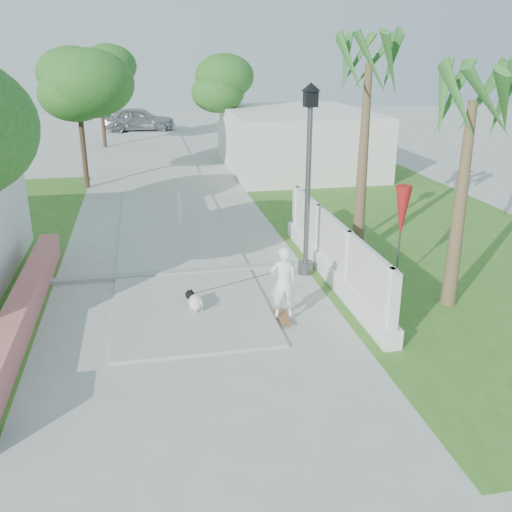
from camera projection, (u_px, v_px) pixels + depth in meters
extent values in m
plane|color=#B7B7B2|center=(216.00, 426.00, 8.22)|extent=(90.00, 90.00, 0.00)
cube|color=#B7B7B2|center=(160.00, 165.00, 26.65)|extent=(3.20, 36.00, 0.06)
cube|color=#999993|center=(184.00, 272.00, 13.74)|extent=(6.50, 0.25, 0.10)
cube|color=#376A21|center=(415.00, 232.00, 16.88)|extent=(8.00, 20.00, 0.01)
cube|color=#DC7471|center=(23.00, 309.00, 11.20)|extent=(0.45, 8.00, 0.60)
cube|color=white|center=(332.00, 271.00, 13.39)|extent=(0.35, 7.00, 0.40)
cube|color=white|center=(333.00, 241.00, 13.13)|extent=(0.10, 7.00, 1.10)
cube|color=white|center=(390.00, 307.00, 10.25)|extent=(0.14, 0.14, 1.50)
cube|color=white|center=(348.00, 264.00, 12.28)|extent=(0.14, 0.14, 1.50)
cube|color=white|center=(318.00, 234.00, 14.30)|extent=(0.14, 0.14, 1.50)
cube|color=white|center=(297.00, 213.00, 16.15)|extent=(0.14, 0.14, 1.50)
cube|color=silver|center=(296.00, 140.00, 25.47)|extent=(6.00, 8.00, 2.60)
cylinder|color=#59595E|center=(305.00, 267.00, 13.77)|extent=(0.36, 0.36, 0.30)
cylinder|color=#59595E|center=(308.00, 193.00, 13.14)|extent=(0.12, 0.12, 4.00)
cube|color=black|center=(311.00, 99.00, 12.42)|extent=(0.28, 0.28, 0.35)
cone|color=black|center=(311.00, 87.00, 12.34)|extent=(0.44, 0.44, 0.18)
cylinder|color=white|center=(179.00, 211.00, 17.31)|extent=(0.12, 0.12, 1.00)
sphere|color=white|center=(179.00, 194.00, 17.13)|extent=(0.14, 0.14, 0.14)
cylinder|color=#59595E|center=(399.00, 242.00, 12.91)|extent=(0.04, 0.04, 2.00)
cone|color=#AD181A|center=(402.00, 212.00, 12.67)|extent=(0.36, 0.36, 1.20)
cylinder|color=#4C3826|center=(82.00, 138.00, 21.76)|extent=(0.20, 0.20, 3.85)
ellipsoid|color=#1B601C|center=(78.00, 93.00, 21.20)|extent=(3.40, 3.40, 2.55)
ellipsoid|color=#1B601C|center=(82.00, 84.00, 20.93)|extent=(2.89, 2.89, 2.18)
ellipsoid|color=#1B601C|center=(71.00, 73.00, 21.11)|extent=(2.55, 2.55, 1.90)
cylinder|color=#4C3826|center=(227.00, 126.00, 26.65)|extent=(0.20, 0.20, 3.50)
ellipsoid|color=#1B601C|center=(227.00, 92.00, 26.14)|extent=(3.00, 3.00, 2.25)
ellipsoid|color=#1B601C|center=(232.00, 85.00, 25.87)|extent=(2.55, 2.55, 1.92)
ellipsoid|color=#1B601C|center=(222.00, 76.00, 26.04)|extent=(2.25, 2.25, 1.68)
cylinder|color=#4C3826|center=(102.00, 111.00, 31.02)|extent=(0.20, 0.20, 3.85)
ellipsoid|color=#1B601C|center=(99.00, 80.00, 30.46)|extent=(3.20, 3.20, 2.40)
ellipsoid|color=#1B601C|center=(102.00, 73.00, 30.19)|extent=(2.72, 2.72, 2.05)
ellipsoid|color=#1B601C|center=(94.00, 66.00, 30.36)|extent=(2.40, 2.40, 1.79)
cone|color=brown|center=(363.00, 165.00, 14.24)|extent=(0.32, 0.32, 4.80)
cone|color=brown|center=(460.00, 209.00, 11.44)|extent=(0.32, 0.32, 4.20)
cube|color=brown|center=(283.00, 316.00, 11.40)|extent=(0.30, 0.78, 0.02)
imported|color=white|center=(284.00, 282.00, 11.15)|extent=(0.57, 0.41, 1.46)
cylinder|color=gray|center=(283.00, 325.00, 11.16)|extent=(0.02, 0.05, 0.05)
cylinder|color=gray|center=(290.00, 324.00, 11.18)|extent=(0.02, 0.05, 0.05)
cylinder|color=gray|center=(277.00, 313.00, 11.66)|extent=(0.02, 0.05, 0.05)
cylinder|color=gray|center=(283.00, 313.00, 11.68)|extent=(0.02, 0.05, 0.05)
ellipsoid|color=white|center=(196.00, 302.00, 11.68)|extent=(0.47, 0.56, 0.31)
sphere|color=black|center=(190.00, 295.00, 11.82)|extent=(0.20, 0.20, 0.20)
sphere|color=white|center=(188.00, 294.00, 11.90)|extent=(0.09, 0.09, 0.09)
cone|color=black|center=(188.00, 291.00, 11.76)|extent=(0.06, 0.06, 0.07)
cone|color=black|center=(192.00, 290.00, 11.81)|extent=(0.06, 0.06, 0.07)
cylinder|color=white|center=(190.00, 308.00, 11.78)|extent=(0.04, 0.04, 0.14)
cylinder|color=white|center=(196.00, 307.00, 11.86)|extent=(0.04, 0.04, 0.14)
cylinder|color=white|center=(196.00, 312.00, 11.61)|extent=(0.04, 0.04, 0.14)
cylinder|color=white|center=(202.00, 311.00, 11.68)|extent=(0.04, 0.04, 0.14)
cylinder|color=white|center=(201.00, 303.00, 11.47)|extent=(0.07, 0.12, 0.12)
imported|color=#A3A6AB|center=(139.00, 119.00, 37.52)|extent=(4.74, 2.28, 1.56)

